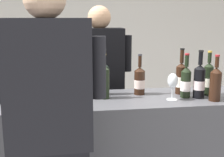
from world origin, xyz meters
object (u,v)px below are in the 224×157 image
wine_bottle_6 (186,82)px  ice_bucket (67,80)px  wine_bottle_9 (215,83)px  wine_bottle_7 (181,78)px  wine_bottle_8 (36,81)px  person_server (100,101)px  wine_bottle_2 (208,79)px  wine_bottle_4 (104,81)px  wine_bottle_3 (17,84)px  wine_glass (173,82)px  wine_bottle_5 (199,81)px  wine_bottle_0 (104,77)px  wine_bottle_1 (140,81)px

wine_bottle_6 → ice_bucket: bearing=167.2°
wine_bottle_9 → ice_bucket: bearing=163.1°
wine_bottle_7 → wine_bottle_8: wine_bottle_7 is taller
wine_bottle_8 → person_server: (0.52, 0.44, -0.30)m
wine_bottle_2 → wine_bottle_4: size_ratio=1.02×
wine_bottle_7 → ice_bucket: bearing=174.0°
wine_bottle_3 → wine_glass: size_ratio=1.79×
wine_bottle_9 → wine_bottle_5: bearing=132.1°
wine_bottle_0 → wine_bottle_2: size_ratio=1.04×
wine_bottle_7 → person_server: 0.81m
wine_bottle_1 → wine_bottle_2: wine_bottle_2 is taller
wine_bottle_3 → wine_glass: bearing=-7.7°
wine_glass → person_server: 0.84m
wine_bottle_1 → person_server: (-0.26, 0.45, -0.28)m
wine_bottle_0 → wine_bottle_6: (0.59, -0.17, -0.02)m
wine_bottle_1 → wine_bottle_8: 0.78m
ice_bucket → person_server: person_server is taller
wine_bottle_2 → wine_bottle_5: (-0.10, -0.07, -0.00)m
wine_bottle_7 → ice_bucket: wine_bottle_7 is taller
wine_bottle_6 → wine_bottle_7: size_ratio=0.93×
wine_bottle_2 → wine_bottle_9: bearing=-98.7°
wine_glass → wine_bottle_9: bearing=-12.5°
wine_bottle_1 → wine_bottle_3: size_ratio=0.90×
wine_bottle_5 → wine_bottle_9: (0.08, -0.09, 0.00)m
wine_bottle_2 → ice_bucket: wine_bottle_2 is taller
wine_bottle_6 → wine_bottle_7: wine_bottle_7 is taller
wine_bottle_8 → ice_bucket: bearing=12.1°
wine_bottle_3 → wine_bottle_6: size_ratio=1.06×
wine_bottle_2 → wine_bottle_8: wine_bottle_8 is taller
wine_bottle_2 → person_server: 0.99m
wine_bottle_1 → wine_bottle_8: wine_bottle_8 is taller
wine_bottle_1 → wine_bottle_9: bearing=-27.3°
wine_bottle_2 → wine_bottle_6: size_ratio=1.03×
wine_bottle_7 → wine_bottle_9: 0.28m
wine_bottle_3 → wine_bottle_5: 1.32m
wine_bottle_6 → wine_bottle_1: bearing=157.3°
wine_bottle_8 → wine_glass: 0.99m
wine_bottle_1 → wine_bottle_3: wine_bottle_3 is taller
wine_bottle_1 → wine_bottle_6: (0.32, -0.13, 0.01)m
wine_bottle_7 → ice_bucket: size_ratio=1.46×
wine_bottle_6 → wine_bottle_9: (0.17, -0.12, 0.01)m
wine_bottle_1 → wine_bottle_9: 0.55m
wine_bottle_0 → person_server: size_ratio=0.21×
wine_bottle_4 → wine_glass: size_ratio=1.70×
wine_bottle_8 → ice_bucket: size_ratio=1.44×
wine_bottle_6 → wine_bottle_8: (-1.09, 0.15, 0.01)m
wine_bottle_3 → wine_bottle_8: wine_bottle_8 is taller
wine_bottle_7 → wine_glass: 0.20m
wine_bottle_1 → wine_bottle_4: (-0.28, -0.07, 0.02)m
wine_bottle_0 → wine_bottle_2: bearing=-9.1°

